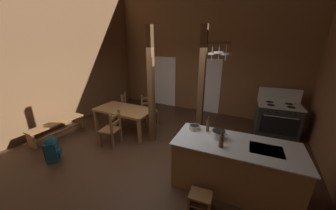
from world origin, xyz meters
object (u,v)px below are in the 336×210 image
bottle_short_on_counter (208,125)px  bench_along_left_wall (57,127)px  ladderback_chair_by_post (149,110)px  bottle_tall_on_counter (221,141)px  step_stool (200,200)px  dining_table (124,112)px  kitchen_island (233,166)px  mixing_bowl_on_counter (195,127)px  ladderback_chair_at_table_end (128,107)px  ladderback_chair_near_window (112,129)px  stove_range (277,119)px  backpack (52,148)px  stockpot_on_counter (218,134)px

bottle_short_on_counter → bench_along_left_wall: bearing=-173.0°
ladderback_chair_by_post → bottle_tall_on_counter: 3.50m
step_stool → dining_table: (-2.91, 1.62, 0.47)m
kitchen_island → mixing_bowl_on_counter: bearing=167.3°
step_stool → mixing_bowl_on_counter: 1.33m
bottle_tall_on_counter → bench_along_left_wall: bearing=-179.2°
ladderback_chair_at_table_end → dining_table: bearing=-56.2°
step_stool → ladderback_chair_near_window: size_ratio=0.41×
dining_table → ladderback_chair_at_table_end: bearing=123.8°
ladderback_chair_at_table_end → ladderback_chair_near_window: bearing=-64.8°
stove_range → backpack: size_ratio=2.21×
mixing_bowl_on_counter → ladderback_chair_at_table_end: bearing=153.6°
kitchen_island → step_stool: bearing=-115.8°
ladderback_chair_by_post → bottle_short_on_counter: bottle_short_on_counter is taller
step_stool → bottle_tall_on_counter: 1.03m
bottle_short_on_counter → kitchen_island: bearing=-20.6°
bench_along_left_wall → step_stool: bearing=-5.9°
kitchen_island → step_stool: kitchen_island is taller
stove_range → mixing_bowl_on_counter: bearing=-122.0°
step_stool → ladderback_chair_near_window: 2.86m
mixing_bowl_on_counter → bottle_tall_on_counter: 0.76m
kitchen_island → stockpot_on_counter: size_ratio=7.16×
mixing_bowl_on_counter → ladderback_chair_near_window: bearing=-177.6°
ladderback_chair_near_window → bottle_tall_on_counter: 2.94m
dining_table → ladderback_chair_by_post: size_ratio=1.81×
bottle_tall_on_counter → ladderback_chair_at_table_end: bearing=152.1°
stove_range → ladderback_chair_by_post: (-3.81, -1.03, -0.03)m
kitchen_island → bottle_tall_on_counter: (-0.22, -0.24, 0.58)m
ladderback_chair_by_post → backpack: size_ratio=1.59×
bench_along_left_wall → backpack: backpack is taller
ladderback_chair_by_post → bottle_tall_on_counter: bearing=-35.8°
backpack → bottle_tall_on_counter: bottle_tall_on_counter is taller
dining_table → step_stool: bearing=-29.0°
bench_along_left_wall → bottle_tall_on_counter: (4.60, 0.06, 0.74)m
kitchen_island → stockpot_on_counter: bearing=171.7°
backpack → bottle_short_on_counter: bottle_short_on_counter is taller
bottle_tall_on_counter → bottle_short_on_counter: bottle_short_on_counter is taller
ladderback_chair_by_post → bottle_short_on_counter: size_ratio=2.93×
ladderback_chair_at_table_end → backpack: bearing=-90.1°
ladderback_chair_near_window → bottle_tall_on_counter: bottle_tall_on_counter is taller
bottle_tall_on_counter → ladderback_chair_near_window: bearing=173.4°
bench_along_left_wall → bottle_tall_on_counter: bottle_tall_on_counter is taller
kitchen_island → ladderback_chair_at_table_end: ladderback_chair_at_table_end is taller
stove_range → step_stool: 3.76m
ladderback_chair_at_table_end → backpack: ladderback_chair_at_table_end is taller
stockpot_on_counter → bottle_tall_on_counter: size_ratio=1.06×
ladderback_chair_near_window → ladderback_chair_at_table_end: same height
dining_table → backpack: (-0.55, -1.92, -0.34)m
stove_range → ladderback_chair_near_window: stove_range is taller
kitchen_island → stove_range: (0.79, 2.81, 0.02)m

